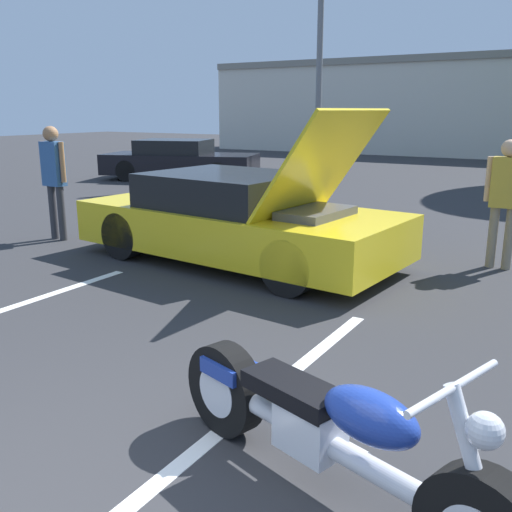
% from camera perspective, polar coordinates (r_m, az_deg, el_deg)
% --- Properties ---
extents(parking_stripe_middle, '(0.12, 5.83, 0.01)m').
position_cam_1_polar(parking_stripe_middle, '(3.61, -7.95, -20.20)').
color(parking_stripe_middle, white).
rests_on(parking_stripe_middle, ground).
extents(light_pole, '(1.21, 0.28, 7.94)m').
position_cam_1_polar(light_pole, '(18.08, 6.69, 21.64)').
color(light_pole, slate).
rests_on(light_pole, ground).
extents(motorcycle, '(2.29, 0.97, 0.94)m').
position_cam_1_polar(motorcycle, '(3.20, 7.26, -17.20)').
color(motorcycle, black).
rests_on(motorcycle, ground).
extents(show_car_hood_open, '(4.65, 2.32, 2.07)m').
position_cam_1_polar(show_car_hood_open, '(7.81, -1.76, 3.71)').
color(show_car_hood_open, yellow).
rests_on(show_car_hood_open, ground).
extents(parked_car_left_row, '(4.86, 3.12, 1.19)m').
position_cam_1_polar(parked_car_left_row, '(17.53, -7.68, 9.44)').
color(parked_car_left_row, black).
rests_on(parked_car_left_row, ground).
extents(spectator_near_motorcycle, '(0.52, 0.22, 1.69)m').
position_cam_1_polar(spectator_near_motorcycle, '(8.08, 23.67, 5.77)').
color(spectator_near_motorcycle, gray).
rests_on(spectator_near_motorcycle, ground).
extents(spectator_by_show_car, '(0.52, 0.24, 1.81)m').
position_cam_1_polar(spectator_by_show_car, '(9.66, -19.56, 7.87)').
color(spectator_by_show_car, '#333338').
rests_on(spectator_by_show_car, ground).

